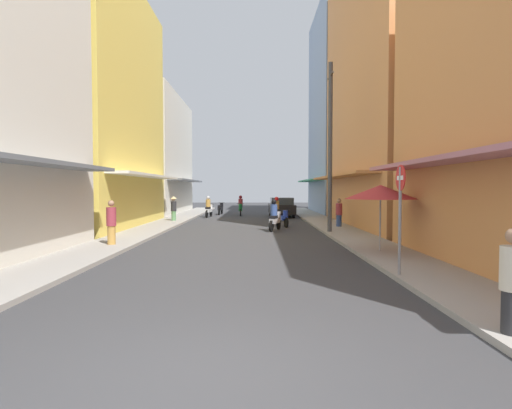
{
  "coord_description": "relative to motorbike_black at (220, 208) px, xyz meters",
  "views": [
    {
      "loc": [
        0.59,
        -4.37,
        2.1
      ],
      "look_at": [
        0.59,
        14.77,
        1.36
      ],
      "focal_mm": 28.73,
      "sensor_mm": 36.0,
      "label": 1
    }
  ],
  "objects": [
    {
      "name": "motorbike_green",
      "position": [
        1.69,
        -1.44,
        0.2
      ],
      "size": [
        0.55,
        1.81,
        1.58
      ],
      "color": "black",
      "rests_on": "ground"
    },
    {
      "name": "motorbike_black",
      "position": [
        0.0,
        0.0,
        0.0
      ],
      "size": [
        0.55,
        1.81,
        0.96
      ],
      "color": "black",
      "rests_on": "ground"
    },
    {
      "name": "pedestrian_midway",
      "position": [
        7.26,
        -12.02,
        0.29
      ],
      "size": [
        0.34,
        0.34,
        1.58
      ],
      "color": "#334C8C",
      "rests_on": "ground"
    },
    {
      "name": "building_left_far",
      "position": [
        -6.38,
        0.87,
        4.35
      ],
      "size": [
        7.05,
        12.12,
        9.72
      ],
      "color": "silver",
      "rests_on": "ground"
    },
    {
      "name": "pedestrian_foreground",
      "position": [
        -2.25,
        -18.98,
        0.34
      ],
      "size": [
        0.34,
        0.34,
        1.69
      ],
      "color": "#BF8C3F",
      "rests_on": "ground"
    },
    {
      "name": "motorbike_silver",
      "position": [
        3.85,
        -13.06,
        0.2
      ],
      "size": [
        0.78,
        1.73,
        1.58
      ],
      "color": "black",
      "rests_on": "ground"
    },
    {
      "name": "motorbike_maroon",
      "position": [
        4.21,
        -6.73,
        0.2
      ],
      "size": [
        0.59,
        1.8,
        1.58
      ],
      "color": "black",
      "rests_on": "ground"
    },
    {
      "name": "pedestrian_far",
      "position": [
        -2.24,
        -8.0,
        0.42
      ],
      "size": [
        0.44,
        0.44,
        1.64
      ],
      "color": "#598C59",
      "rests_on": "ground"
    },
    {
      "name": "building_right_mid",
      "position": [
        11.01,
        -10.7,
        7.64
      ],
      "size": [
        7.05,
        13.66,
        16.3
      ],
      "color": "#D88C4C",
      "rests_on": "ground"
    },
    {
      "name": "building_right_far",
      "position": [
        11.01,
        1.54,
        8.08
      ],
      "size": [
        7.05,
        9.93,
        17.18
      ],
      "color": "#8CA5CC",
      "rests_on": "ground"
    },
    {
      "name": "motorbike_blue",
      "position": [
        4.38,
        -10.91,
        0.0
      ],
      "size": [
        0.68,
        1.77,
        0.96
      ],
      "color": "black",
      "rests_on": "ground"
    },
    {
      "name": "street_sign_no_entry",
      "position": [
        6.22,
        -24.08,
        1.21
      ],
      "size": [
        0.07,
        0.6,
        2.65
      ],
      "color": "gray",
      "rests_on": "ground"
    },
    {
      "name": "parked_car",
      "position": [
        4.81,
        -2.92,
        0.24
      ],
      "size": [
        1.86,
        4.14,
        1.45
      ],
      "color": "black",
      "rests_on": "ground"
    },
    {
      "name": "ground_plane",
      "position": [
        2.32,
        -13.68,
        -0.5
      ],
      "size": [
        85.51,
        85.51,
        0.0
      ],
      "primitive_type": "plane",
      "color": "#38383A"
    },
    {
      "name": "building_left_mid",
      "position": [
        -6.38,
        -11.38,
        5.98
      ],
      "size": [
        7.05,
        11.51,
        12.97
      ],
      "color": "#EFD159",
      "rests_on": "ground"
    },
    {
      "name": "utility_pole",
      "position": [
        6.32,
        -14.56,
        3.52
      ],
      "size": [
        0.2,
        1.2,
        7.88
      ],
      "color": "#4C4C4F",
      "rests_on": "ground"
    },
    {
      "name": "sidewalk_left",
      "position": [
        -2.41,
        -13.68,
        -0.44
      ],
      "size": [
        1.95,
        46.87,
        0.12
      ],
      "primitive_type": "cube",
      "color": "#9E9991",
      "rests_on": "ground"
    },
    {
      "name": "motorbike_white",
      "position": [
        -0.58,
        -3.36,
        0.2
      ],
      "size": [
        0.55,
        1.8,
        1.58
      ],
      "color": "black",
      "rests_on": "ground"
    },
    {
      "name": "vendor_umbrella",
      "position": [
        6.87,
        -20.46,
        1.49
      ],
      "size": [
        2.27,
        2.27,
        2.22
      ],
      "color": "#99999E",
      "rests_on": "ground"
    },
    {
      "name": "sidewalk_right",
      "position": [
        7.04,
        -13.68,
        -0.44
      ],
      "size": [
        1.95,
        46.87,
        0.12
      ],
      "primitive_type": "cube",
      "color": "#9E9991",
      "rests_on": "ground"
    }
  ]
}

